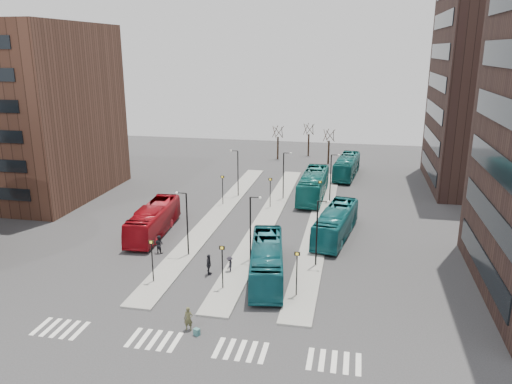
% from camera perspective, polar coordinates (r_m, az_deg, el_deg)
% --- Properties ---
extents(ground, '(160.00, 160.00, 0.00)m').
position_cam_1_polar(ground, '(32.29, -12.74, -20.10)').
color(ground, '#2C2C2E').
rests_on(ground, ground).
extents(island_left, '(2.50, 45.00, 0.15)m').
position_cam_1_polar(island_left, '(58.81, -4.45, -2.60)').
color(island_left, gray).
rests_on(island_left, ground).
extents(island_mid, '(2.50, 45.00, 0.15)m').
position_cam_1_polar(island_mid, '(57.50, 1.32, -3.00)').
color(island_mid, gray).
rests_on(island_mid, ground).
extents(island_right, '(2.50, 45.00, 0.15)m').
position_cam_1_polar(island_right, '(56.80, 7.29, -3.37)').
color(island_right, gray).
rests_on(island_right, ground).
extents(suitcase, '(0.49, 0.45, 0.50)m').
position_cam_1_polar(suitcase, '(35.56, -6.79, -15.60)').
color(suitcase, navy).
rests_on(suitcase, ground).
extents(red_bus, '(3.38, 11.32, 3.11)m').
position_cam_1_polar(red_bus, '(53.48, -11.63, -3.15)').
color(red_bus, maroon).
rests_on(red_bus, ground).
extents(teal_bus_a, '(4.45, 11.47, 3.12)m').
position_cam_1_polar(teal_bus_a, '(42.63, 1.24, -7.87)').
color(teal_bus_a, '#13555F').
rests_on(teal_bus_a, ground).
extents(teal_bus_b, '(3.22, 12.53, 3.47)m').
position_cam_1_polar(teal_bus_b, '(65.40, 6.56, 0.79)').
color(teal_bus_b, '#146662').
rests_on(teal_bus_b, ground).
extents(teal_bus_c, '(4.41, 11.51, 3.13)m').
position_cam_1_polar(teal_bus_c, '(52.08, 9.10, -3.53)').
color(teal_bus_c, '#146066').
rests_on(teal_bus_c, ground).
extents(teal_bus_d, '(3.90, 11.66, 3.18)m').
position_cam_1_polar(teal_bus_d, '(77.31, 10.33, 2.90)').
color(teal_bus_d, '#136060').
rests_on(teal_bus_d, ground).
extents(traveller, '(0.66, 0.46, 1.72)m').
position_cam_1_polar(traveller, '(35.90, -7.74, -14.17)').
color(traveller, '#47472A').
rests_on(traveller, ground).
extents(commuter_a, '(1.03, 0.92, 1.77)m').
position_cam_1_polar(commuter_a, '(48.75, -11.01, -5.87)').
color(commuter_a, black).
rests_on(commuter_a, ground).
extents(commuter_b, '(0.57, 1.13, 1.86)m').
position_cam_1_polar(commuter_b, '(43.64, -5.42, -8.26)').
color(commuter_b, black).
rests_on(commuter_b, ground).
extents(commuter_c, '(0.58, 0.98, 1.49)m').
position_cam_1_polar(commuter_c, '(43.96, -3.03, -8.28)').
color(commuter_c, black).
rests_on(commuter_c, ground).
extents(crosswalk_stripes, '(22.35, 2.40, 0.01)m').
position_cam_1_polar(crosswalk_stripes, '(34.76, -7.19, -16.90)').
color(crosswalk_stripes, silver).
rests_on(crosswalk_stripes, ground).
extents(office_block, '(25.00, 20.12, 22.00)m').
position_cam_1_polar(office_block, '(73.81, -26.98, 8.24)').
color(office_block, '#4F3024').
rests_on(office_block, ground).
extents(sign_poles, '(12.45, 22.12, 3.65)m').
position_cam_1_polar(sign_poles, '(50.32, -0.55, -3.01)').
color(sign_poles, black).
rests_on(sign_poles, ground).
extents(lamp_posts, '(14.04, 20.24, 6.12)m').
position_cam_1_polar(lamp_posts, '(54.45, 1.62, -0.23)').
color(lamp_posts, black).
rests_on(lamp_posts, ground).
extents(bare_trees, '(10.97, 8.14, 5.90)m').
position_cam_1_polar(bare_trees, '(88.11, 5.60, 5.44)').
color(bare_trees, black).
rests_on(bare_trees, ground).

